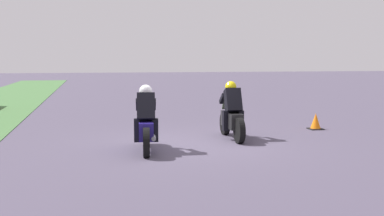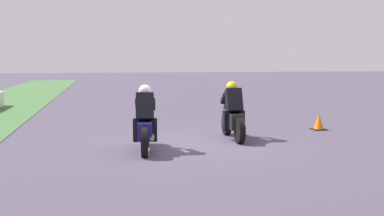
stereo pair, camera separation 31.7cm
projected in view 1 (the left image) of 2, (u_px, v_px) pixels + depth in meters
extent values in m
plane|color=#4D4558|center=(192.00, 144.00, 11.82)|extent=(120.00, 120.00, 0.00)
cylinder|color=black|center=(225.00, 123.00, 13.25)|extent=(0.64, 0.15, 0.64)
cylinder|color=black|center=(239.00, 131.00, 11.89)|extent=(0.64, 0.15, 0.64)
cube|color=black|center=(232.00, 120.00, 12.55)|extent=(1.11, 0.34, 0.40)
ellipsoid|color=black|center=(231.00, 108.00, 12.62)|extent=(0.49, 0.31, 0.24)
cube|color=red|center=(237.00, 122.00, 12.05)|extent=(0.06, 0.16, 0.08)
cylinder|color=#A5A5AD|center=(241.00, 127.00, 12.25)|extent=(0.42, 0.11, 0.10)
cube|color=black|center=(233.00, 100.00, 12.40)|extent=(0.49, 0.41, 0.66)
sphere|color=gold|center=(231.00, 87.00, 12.58)|extent=(0.31, 0.31, 0.30)
cube|color=slate|center=(227.00, 105.00, 13.01)|extent=(0.16, 0.26, 0.23)
cube|color=black|center=(226.00, 121.00, 12.40)|extent=(0.18, 0.14, 0.52)
cube|color=black|center=(240.00, 120.00, 12.47)|extent=(0.18, 0.14, 0.52)
cube|color=black|center=(223.00, 99.00, 12.74)|extent=(0.39, 0.11, 0.31)
cube|color=black|center=(236.00, 98.00, 12.80)|extent=(0.39, 0.11, 0.31)
cylinder|color=black|center=(146.00, 132.00, 11.60)|extent=(0.65, 0.21, 0.64)
cylinder|color=black|center=(146.00, 143.00, 10.21)|extent=(0.65, 0.21, 0.64)
cube|color=navy|center=(146.00, 129.00, 10.89)|extent=(1.13, 0.44, 0.40)
ellipsoid|color=navy|center=(146.00, 116.00, 10.96)|extent=(0.51, 0.35, 0.24)
cube|color=red|center=(146.00, 132.00, 10.38)|extent=(0.08, 0.17, 0.08)
cylinder|color=#A5A5AD|center=(154.00, 137.00, 10.57)|extent=(0.43, 0.14, 0.10)
cube|color=black|center=(146.00, 107.00, 10.74)|extent=(0.52, 0.45, 0.66)
sphere|color=silver|center=(146.00, 91.00, 10.92)|extent=(0.33, 0.33, 0.30)
cube|color=#497B72|center=(146.00, 112.00, 11.35)|extent=(0.18, 0.28, 0.23)
cube|color=black|center=(137.00, 130.00, 10.75)|extent=(0.19, 0.16, 0.52)
cube|color=black|center=(155.00, 130.00, 10.79)|extent=(0.19, 0.16, 0.52)
cube|color=black|center=(138.00, 105.00, 11.09)|extent=(0.39, 0.14, 0.31)
cube|color=black|center=(154.00, 104.00, 11.13)|extent=(0.39, 0.14, 0.31)
cube|color=black|center=(315.00, 129.00, 14.28)|extent=(0.40, 0.40, 0.03)
cone|color=orange|center=(316.00, 121.00, 14.26)|extent=(0.32, 0.32, 0.48)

